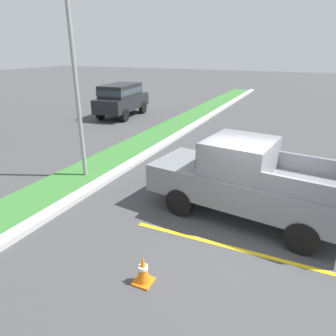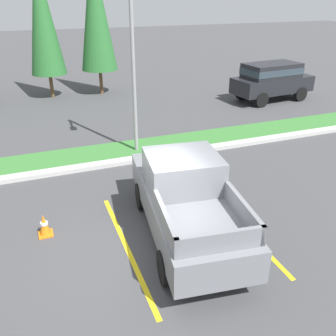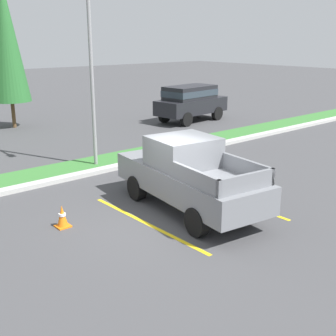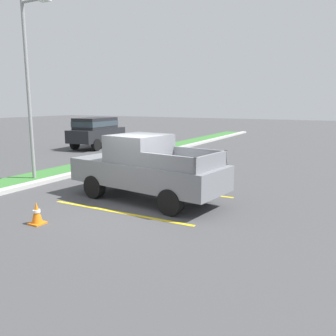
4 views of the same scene
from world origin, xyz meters
name	(u,v)px [view 2 (image 2 of 4)]	position (x,y,z in m)	size (l,w,h in m)	color
ground_plane	(153,246)	(0.00, 0.00, 0.00)	(120.00, 120.00, 0.00)	#424244
parking_line_near	(127,248)	(-0.61, 0.18, 0.00)	(0.12, 4.80, 0.01)	yellow
parking_line_far	(237,222)	(2.49, 0.18, 0.00)	(0.12, 4.80, 0.01)	yellow
curb_strip	(108,164)	(0.00, 5.00, 0.07)	(56.00, 0.40, 0.15)	#B2B2AD
grass_median	(102,153)	(0.00, 6.10, 0.03)	(56.00, 1.80, 0.06)	#387533
pickup_truck_main	(185,198)	(0.95, 0.23, 1.04)	(2.57, 5.43, 2.10)	black
suv_distant	(272,79)	(10.62, 10.34, 1.24)	(4.76, 2.30, 2.10)	black
street_light	(134,45)	(1.34, 5.75, 4.01)	(0.24, 1.49, 6.93)	gray
cypress_tree_right_inner	(42,16)	(-0.96, 15.56, 4.47)	(1.97, 1.97, 7.59)	brown
cypress_tree_rightmost	(95,10)	(1.93, 15.35, 4.75)	(2.09, 2.09, 8.06)	brown
traffic_cone	(44,225)	(-2.42, 1.45, 0.29)	(0.36, 0.36, 0.60)	orange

